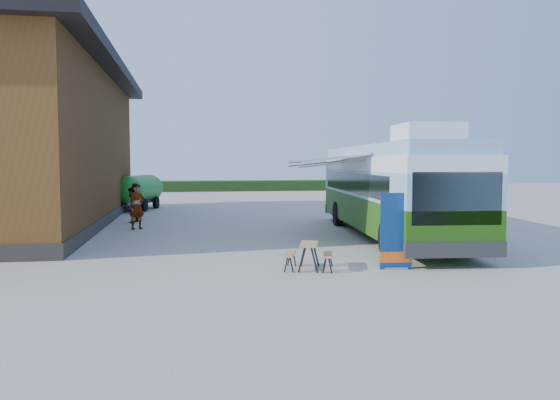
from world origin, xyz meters
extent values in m
plane|color=#BCB7AD|center=(0.00, 0.00, 0.00)|extent=(100.00, 100.00, 0.00)
cube|color=brown|center=(-10.50, 10.00, 3.50)|extent=(8.00, 20.00, 7.00)
cube|color=black|center=(-10.50, 10.00, 7.25)|extent=(9.60, 21.20, 0.50)
cube|color=#332D28|center=(-10.50, 10.00, 0.25)|extent=(8.10, 20.10, 0.50)
cube|color=#264419|center=(8.00, 38.00, 0.50)|extent=(40.00, 3.00, 1.00)
cube|color=#346711|center=(4.79, 3.28, 0.98)|extent=(3.90, 13.32, 1.20)
cube|color=#87B6D3|center=(4.79, 3.28, 2.08)|extent=(3.90, 13.32, 0.98)
cube|color=black|center=(3.48, 3.95, 2.08)|extent=(1.02, 10.90, 0.77)
cube|color=black|center=(6.19, 3.71, 2.08)|extent=(1.02, 10.90, 0.77)
cube|color=white|center=(4.79, 3.28, 2.82)|extent=(3.90, 13.32, 0.49)
cube|color=#87B6D3|center=(4.79, 3.28, 3.28)|extent=(3.71, 13.09, 0.44)
cube|color=white|center=(4.42, -0.86, 3.77)|extent=(1.92, 2.12, 0.55)
cube|color=black|center=(4.20, -3.22, 1.91)|extent=(2.46, 0.28, 1.42)
cube|color=#2D2D2D|center=(4.21, -3.17, 0.55)|extent=(2.79, 0.45, 0.44)
cube|color=#2D2D2D|center=(5.37, 9.74, 0.55)|extent=(2.79, 0.45, 0.44)
cylinder|color=black|center=(3.15, -0.96, 0.55)|extent=(0.42, 1.12, 1.09)
cylinder|color=black|center=(5.64, -1.19, 0.55)|extent=(0.42, 1.12, 1.09)
cylinder|color=black|center=(3.89, 7.21, 0.55)|extent=(0.42, 1.12, 1.09)
cylinder|color=black|center=(6.37, 6.99, 0.55)|extent=(0.42, 1.12, 1.09)
cube|color=white|center=(2.52, 3.48, 2.92)|extent=(3.17, 4.71, 0.34)
cube|color=#A5A8AD|center=(3.92, 3.36, 3.11)|extent=(0.58, 4.77, 0.15)
cylinder|color=#A5A8AD|center=(2.35, 1.55, 2.82)|extent=(2.88, 0.31, 0.35)
cylinder|color=#A5A8AD|center=(2.70, 5.41, 2.82)|extent=(2.88, 0.31, 0.35)
cube|color=navy|center=(2.66, -2.87, 1.03)|extent=(0.88, 0.11, 2.06)
cube|color=orange|center=(2.66, -2.87, 0.33)|extent=(0.90, 0.12, 0.29)
cube|color=#A5A8AD|center=(2.66, -2.87, 0.03)|extent=(0.63, 0.23, 0.06)
cylinder|color=#A5A8AD|center=(2.66, -2.85, 1.03)|extent=(0.03, 0.03, 2.06)
cube|color=tan|center=(0.35, -2.49, 0.69)|extent=(0.74, 1.18, 0.04)
cube|color=tan|center=(-0.13, -2.35, 0.41)|extent=(0.52, 1.12, 0.03)
cube|color=tan|center=(0.84, -2.62, 0.41)|extent=(0.52, 1.12, 0.03)
cube|color=black|center=(0.07, -2.88, 0.34)|extent=(0.06, 0.06, 0.68)
cube|color=black|center=(0.39, -2.97, 0.34)|extent=(0.06, 0.06, 0.68)
cube|color=black|center=(0.32, -2.00, 0.34)|extent=(0.06, 0.06, 0.68)
cube|color=black|center=(0.64, -2.09, 0.34)|extent=(0.06, 0.06, 0.68)
imported|color=#999999|center=(-5.00, 7.31, 0.99)|extent=(0.86, 0.81, 1.97)
imported|color=#999999|center=(-5.48, 9.98, 0.84)|extent=(0.85, 0.97, 1.68)
cylinder|color=#167B20|center=(-5.70, 17.03, 1.25)|extent=(2.54, 4.01, 1.67)
sphere|color=#167B20|center=(-6.16, 15.23, 1.25)|extent=(1.67, 1.67, 1.67)
sphere|color=#167B20|center=(-5.24, 18.82, 1.25)|extent=(1.67, 1.67, 1.67)
cube|color=black|center=(-5.70, 17.03, 0.51)|extent=(2.05, 4.05, 0.19)
cube|color=black|center=(-6.30, 14.69, 0.46)|extent=(0.39, 1.11, 0.09)
cylinder|color=black|center=(-6.61, 16.11, 0.37)|extent=(0.41, 0.78, 0.74)
cylinder|color=black|center=(-5.35, 15.79, 0.37)|extent=(0.41, 0.78, 0.74)
cylinder|color=black|center=(-6.05, 18.27, 0.37)|extent=(0.41, 0.78, 0.74)
cylinder|color=black|center=(-4.79, 17.94, 0.37)|extent=(0.41, 0.78, 0.74)
camera|label=1|loc=(-2.84, -16.66, 2.89)|focal=35.00mm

